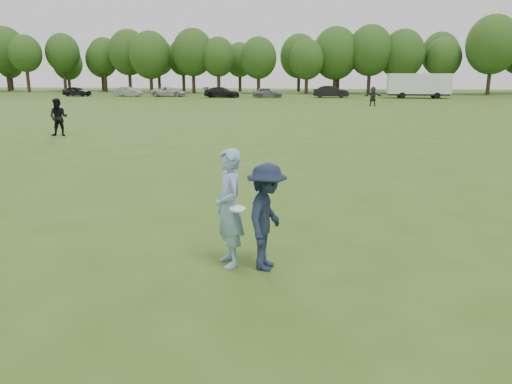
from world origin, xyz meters
TOP-DOWN VIEW (x-y plane):
  - ground at (0.00, 0.00)m, footprint 200.00×200.00m
  - thrower at (0.49, -0.35)m, footprint 0.79×0.90m
  - defender at (1.16, -0.44)m, footprint 0.85×1.28m
  - player_far_a at (-12.05, 16.33)m, footprint 1.06×0.88m
  - player_far_d at (6.48, 44.05)m, footprint 1.80×0.59m
  - car_a at (-33.78, 59.85)m, footprint 4.26×2.17m
  - car_b at (-26.28, 60.28)m, footprint 4.23×1.94m
  - car_c at (-20.36, 60.65)m, footprint 5.01×2.50m
  - car_d at (-12.40, 59.10)m, footprint 5.01×2.42m
  - car_e at (-6.19, 59.39)m, footprint 4.19×2.13m
  - car_f at (2.31, 60.88)m, footprint 4.84×1.79m
  - field_cone at (17.85, 43.58)m, footprint 0.28×0.28m
  - disc_in_play at (0.70, -0.63)m, footprint 0.29×0.28m
  - cargo_trailer at (13.70, 61.06)m, footprint 9.00×2.75m
  - treeline at (2.81, 76.90)m, footprint 130.35×18.39m

SIDE VIEW (x-z plane):
  - ground at x=0.00m, z-range 0.00..0.00m
  - field_cone at x=17.85m, z-range 0.00..0.30m
  - car_b at x=-26.28m, z-range 0.00..1.34m
  - car_c at x=-20.36m, z-range 0.00..1.36m
  - car_e at x=-6.19m, z-range 0.00..1.37m
  - car_a at x=-33.78m, z-range 0.00..1.39m
  - car_d at x=-12.40m, z-range 0.00..1.41m
  - car_f at x=2.31m, z-range 0.00..1.58m
  - defender at x=1.16m, z-range 0.00..1.85m
  - player_far_d at x=6.48m, z-range 0.00..1.94m
  - player_far_a at x=-12.05m, z-range 0.00..1.99m
  - thrower at x=0.49m, z-range 0.00..2.06m
  - disc_in_play at x=0.70m, z-range 1.06..1.14m
  - cargo_trailer at x=13.70m, z-range 0.18..3.38m
  - treeline at x=2.81m, z-range 0.39..12.13m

